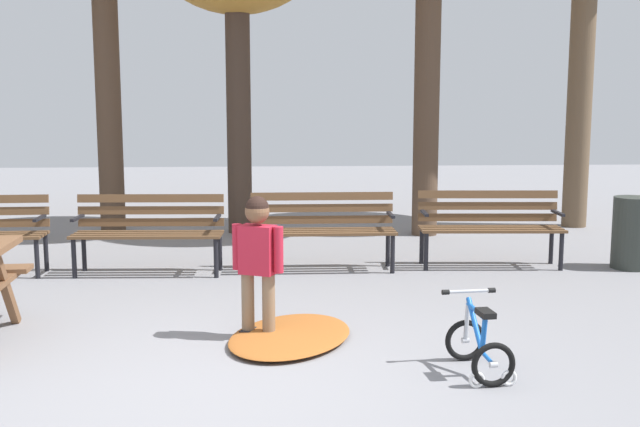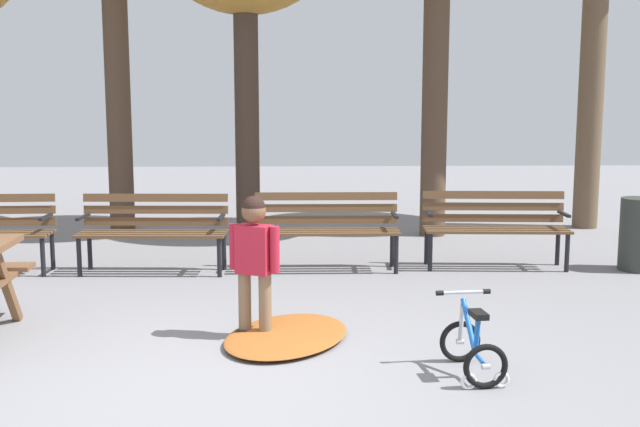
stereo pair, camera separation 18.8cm
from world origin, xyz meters
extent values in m
plane|color=gray|center=(0.00, 0.00, 0.00)|extent=(36.00, 36.00, 0.00)
cube|color=brown|center=(-1.75, 1.37, 0.36)|extent=(0.09, 0.57, 0.76)
cylinder|color=black|center=(-2.08, 3.27, 0.22)|extent=(0.05, 0.05, 0.44)
cylinder|color=black|center=(-2.09, 3.63, 0.22)|extent=(0.05, 0.05, 0.44)
cube|color=black|center=(-2.09, 3.45, 0.62)|extent=(0.05, 0.40, 0.03)
cube|color=brown|center=(-0.93, 3.55, 0.44)|extent=(1.60, 0.14, 0.03)
cube|color=brown|center=(-0.93, 3.43, 0.44)|extent=(1.60, 0.14, 0.03)
cube|color=brown|center=(-0.94, 3.31, 0.44)|extent=(1.60, 0.14, 0.03)
cube|color=brown|center=(-0.94, 3.19, 0.44)|extent=(1.60, 0.14, 0.03)
cube|color=brown|center=(-0.93, 3.59, 0.54)|extent=(1.60, 0.12, 0.09)
cube|color=brown|center=(-0.93, 3.59, 0.67)|extent=(1.60, 0.12, 0.09)
cube|color=brown|center=(-0.93, 3.59, 0.81)|extent=(1.60, 0.12, 0.09)
cylinder|color=black|center=(-0.19, 3.18, 0.22)|extent=(0.05, 0.05, 0.44)
cylinder|color=black|center=(-0.18, 3.54, 0.22)|extent=(0.05, 0.05, 0.44)
cube|color=black|center=(-0.19, 3.36, 0.62)|extent=(0.06, 0.40, 0.03)
cylinder|color=black|center=(-1.69, 3.25, 0.22)|extent=(0.05, 0.05, 0.44)
cylinder|color=black|center=(-1.68, 3.61, 0.22)|extent=(0.05, 0.05, 0.44)
cube|color=black|center=(-1.68, 3.43, 0.62)|extent=(0.06, 0.40, 0.03)
cube|color=brown|center=(0.97, 3.62, 0.44)|extent=(1.60, 0.09, 0.03)
cube|color=brown|center=(0.96, 3.50, 0.44)|extent=(1.60, 0.09, 0.03)
cube|color=brown|center=(0.96, 3.38, 0.44)|extent=(1.60, 0.09, 0.03)
cube|color=brown|center=(0.96, 3.26, 0.44)|extent=(1.60, 0.09, 0.03)
cube|color=brown|center=(0.97, 3.66, 0.54)|extent=(1.60, 0.06, 0.09)
cube|color=brown|center=(0.97, 3.66, 0.67)|extent=(1.60, 0.06, 0.09)
cube|color=brown|center=(0.97, 3.66, 0.81)|extent=(1.60, 0.06, 0.09)
cylinder|color=black|center=(1.71, 3.27, 0.22)|extent=(0.05, 0.05, 0.44)
cylinder|color=black|center=(1.72, 3.63, 0.22)|extent=(0.05, 0.05, 0.44)
cube|color=black|center=(1.71, 3.45, 0.62)|extent=(0.04, 0.40, 0.03)
cylinder|color=black|center=(0.21, 3.29, 0.22)|extent=(0.05, 0.05, 0.44)
cylinder|color=black|center=(0.22, 3.65, 0.22)|extent=(0.05, 0.05, 0.44)
cube|color=black|center=(0.21, 3.47, 0.62)|extent=(0.04, 0.40, 0.03)
cube|color=brown|center=(2.88, 3.67, 0.44)|extent=(1.60, 0.17, 0.03)
cube|color=brown|center=(2.87, 3.55, 0.44)|extent=(1.60, 0.17, 0.03)
cube|color=brown|center=(2.86, 3.43, 0.44)|extent=(1.60, 0.17, 0.03)
cube|color=brown|center=(2.85, 3.31, 0.44)|extent=(1.60, 0.17, 0.03)
cube|color=brown|center=(2.88, 3.71, 0.54)|extent=(1.60, 0.14, 0.09)
cube|color=brown|center=(2.88, 3.71, 0.67)|extent=(1.60, 0.14, 0.09)
cube|color=brown|center=(2.88, 3.71, 0.81)|extent=(1.60, 0.14, 0.09)
cylinder|color=black|center=(3.60, 3.29, 0.22)|extent=(0.05, 0.05, 0.44)
cylinder|color=black|center=(3.62, 3.65, 0.22)|extent=(0.05, 0.05, 0.44)
cube|color=black|center=(3.61, 3.47, 0.62)|extent=(0.07, 0.40, 0.03)
cylinder|color=black|center=(2.11, 3.38, 0.22)|extent=(0.05, 0.05, 0.44)
cylinder|color=black|center=(2.13, 3.74, 0.22)|extent=(0.05, 0.05, 0.44)
cube|color=black|center=(2.12, 3.56, 0.62)|extent=(0.07, 0.40, 0.03)
cylinder|color=#7F664C|center=(0.37, 1.02, 0.26)|extent=(0.10, 0.10, 0.52)
cube|color=black|center=(0.37, 1.02, 0.03)|extent=(0.15, 0.18, 0.06)
cylinder|color=#7F664C|center=(0.21, 1.09, 0.26)|extent=(0.10, 0.10, 0.52)
cube|color=black|center=(0.21, 1.09, 0.03)|extent=(0.15, 0.18, 0.06)
cube|color=#B71E33|center=(0.29, 1.06, 0.71)|extent=(0.31, 0.25, 0.38)
sphere|color=brown|center=(0.29, 1.06, 1.01)|extent=(0.19, 0.19, 0.19)
sphere|color=black|center=(0.29, 1.06, 1.04)|extent=(0.18, 0.18, 0.18)
cylinder|color=#B71E33|center=(0.45, 0.98, 0.72)|extent=(0.08, 0.08, 0.36)
cylinder|color=#B71E33|center=(0.13, 1.13, 0.72)|extent=(0.08, 0.08, 0.36)
torus|color=black|center=(1.78, 0.42, 0.15)|extent=(0.30, 0.07, 0.30)
cylinder|color=silver|center=(1.78, 0.42, 0.15)|extent=(0.05, 0.04, 0.04)
torus|color=black|center=(1.83, -0.09, 0.15)|extent=(0.30, 0.07, 0.30)
cylinder|color=silver|center=(1.83, -0.09, 0.15)|extent=(0.05, 0.04, 0.04)
torus|color=white|center=(1.72, -0.10, 0.05)|extent=(0.11, 0.03, 0.11)
torus|color=white|center=(1.94, -0.08, 0.05)|extent=(0.11, 0.03, 0.11)
cylinder|color=blue|center=(1.79, 0.24, 0.32)|extent=(0.07, 0.31, 0.32)
cylinder|color=blue|center=(1.81, 0.09, 0.30)|extent=(0.04, 0.08, 0.27)
cylinder|color=blue|center=(1.82, 0.01, 0.16)|extent=(0.05, 0.20, 0.05)
cylinder|color=silver|center=(1.78, 0.40, 0.31)|extent=(0.04, 0.07, 0.32)
cylinder|color=blue|center=(1.79, 0.22, 0.42)|extent=(0.06, 0.32, 0.05)
cube|color=black|center=(1.81, 0.07, 0.45)|extent=(0.11, 0.18, 0.04)
cylinder|color=silver|center=(1.78, 0.38, 0.52)|extent=(0.34, 0.06, 0.02)
cylinder|color=black|center=(1.61, 0.37, 0.52)|extent=(0.05, 0.04, 0.04)
cylinder|color=black|center=(1.95, 0.40, 0.52)|extent=(0.05, 0.04, 0.04)
ellipsoid|color=#9E5623|center=(0.54, 0.99, 0.04)|extent=(1.33, 1.51, 0.07)
cylinder|color=#2D332D|center=(4.43, 3.35, 0.40)|extent=(0.44, 0.44, 0.81)
cylinder|color=brown|center=(-1.92, 6.34, 1.89)|extent=(0.36, 0.36, 3.77)
cylinder|color=#423328|center=(-0.05, 6.08, 1.64)|extent=(0.35, 0.35, 3.27)
cylinder|color=brown|center=(2.56, 5.71, 1.87)|extent=(0.35, 0.35, 3.74)
cylinder|color=brown|center=(4.98, 6.30, 2.07)|extent=(0.36, 0.36, 4.13)
camera|label=1|loc=(0.40, -4.67, 1.81)|focal=42.04mm
camera|label=2|loc=(0.59, -4.68, 1.81)|focal=42.04mm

